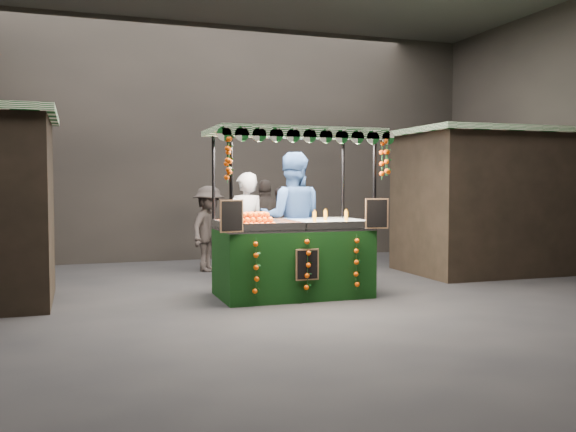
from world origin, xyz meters
name	(u,v)px	position (x,y,z in m)	size (l,w,h in m)	color
ground	(281,300)	(0.00, 0.00, 0.00)	(12.00, 12.00, 0.00)	black
market_hall	(281,54)	(0.00, 0.00, 3.38)	(12.10, 10.10, 5.05)	black
neighbour_stall_right	(484,201)	(4.40, 1.50, 1.31)	(3.00, 2.20, 2.60)	black
juice_stall	(294,245)	(0.27, 0.25, 0.74)	(2.46, 1.45, 2.39)	black
vendor_grey	(245,229)	(-0.14, 1.41, 0.90)	(0.73, 0.55, 1.80)	gray
vendor_blue	(292,220)	(0.52, 1.08, 1.05)	(1.22, 1.07, 2.11)	navy
shopper_1	(285,229)	(0.98, 2.77, 0.78)	(0.95, 0.89, 1.57)	#2D2625
shopper_2	(266,225)	(0.64, 2.89, 0.85)	(1.06, 0.61, 1.70)	#2D2725
shopper_3	(209,229)	(-0.37, 3.18, 0.79)	(1.10, 1.16, 1.58)	#2C2624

